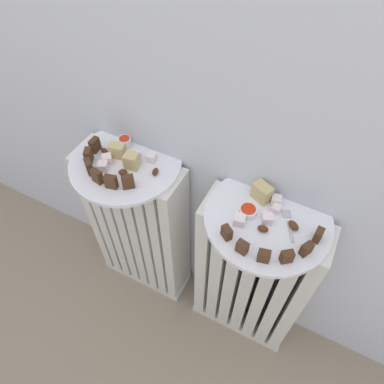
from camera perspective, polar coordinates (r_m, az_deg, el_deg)
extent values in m
plane|color=gray|center=(1.37, -5.96, -25.72)|extent=(6.00, 6.00, 0.00)
cube|color=silver|center=(1.48, -7.21, -12.53)|extent=(0.34, 0.12, 0.03)
cube|color=silver|center=(1.27, -14.30, -2.92)|extent=(0.03, 0.12, 0.61)
cube|color=silver|center=(1.25, -12.76, -3.66)|extent=(0.03, 0.12, 0.61)
cube|color=silver|center=(1.23, -11.17, -4.41)|extent=(0.03, 0.12, 0.61)
cube|color=silver|center=(1.22, -9.53, -5.18)|extent=(0.03, 0.12, 0.61)
cube|color=silver|center=(1.20, -7.85, -5.98)|extent=(0.03, 0.12, 0.61)
cube|color=silver|center=(1.18, -6.11, -6.78)|extent=(0.03, 0.12, 0.61)
cube|color=silver|center=(1.17, -4.32, -7.60)|extent=(0.03, 0.12, 0.61)
cube|color=silver|center=(1.16, -2.48, -8.44)|extent=(0.03, 0.12, 0.61)
cube|color=silver|center=(1.41, 7.86, -19.33)|extent=(0.34, 0.12, 0.03)
cube|color=silver|center=(1.13, 2.70, -10.71)|extent=(0.04, 0.12, 0.61)
cube|color=silver|center=(1.12, 4.97, -11.68)|extent=(0.04, 0.12, 0.61)
cube|color=silver|center=(1.12, 7.29, -12.64)|extent=(0.04, 0.12, 0.61)
cube|color=silver|center=(1.12, 9.65, -13.58)|extent=(0.04, 0.12, 0.61)
cube|color=silver|center=(1.11, 12.03, -14.51)|extent=(0.04, 0.12, 0.61)
cube|color=silver|center=(1.11, 14.44, -15.42)|extent=(0.04, 0.12, 0.61)
cube|color=silver|center=(1.12, 16.86, -16.29)|extent=(0.04, 0.12, 0.61)
cylinder|color=white|center=(0.97, -10.86, 4.81)|extent=(0.31, 0.31, 0.01)
cylinder|color=white|center=(0.85, 12.38, -4.28)|extent=(0.31, 0.31, 0.01)
cube|color=#472B19|center=(1.00, -15.70, 7.47)|extent=(0.02, 0.03, 0.04)
cube|color=#472B19|center=(0.97, -16.67, 5.77)|extent=(0.03, 0.03, 0.04)
cube|color=#472B19|center=(0.94, -16.58, 4.00)|extent=(0.03, 0.03, 0.04)
cube|color=#472B19|center=(0.91, -15.37, 2.50)|extent=(0.03, 0.02, 0.04)
cube|color=#472B19|center=(0.89, -13.19, 1.64)|extent=(0.03, 0.02, 0.04)
cube|color=#472B19|center=(0.88, -10.49, 1.65)|extent=(0.03, 0.03, 0.04)
cube|color=tan|center=(0.97, -12.18, 6.67)|extent=(0.05, 0.04, 0.04)
cube|color=tan|center=(0.93, -9.89, 5.08)|extent=(0.04, 0.04, 0.04)
cube|color=white|center=(0.94, -14.45, 4.10)|extent=(0.03, 0.03, 0.02)
cube|color=white|center=(0.96, -13.77, 5.27)|extent=(0.03, 0.03, 0.02)
cube|color=white|center=(0.94, -6.67, 5.63)|extent=(0.03, 0.03, 0.02)
cube|color=white|center=(0.96, -8.97, 5.91)|extent=(0.02, 0.02, 0.02)
ellipsoid|color=#4C2814|center=(0.99, -14.18, 6.54)|extent=(0.03, 0.02, 0.02)
ellipsoid|color=#4C2814|center=(0.91, -6.06, 3.37)|extent=(0.02, 0.03, 0.02)
ellipsoid|color=#4C2814|center=(0.93, -11.31, 3.19)|extent=(0.03, 0.03, 0.01)
ellipsoid|color=#4C2814|center=(1.02, -9.90, 8.97)|extent=(0.03, 0.03, 0.02)
cylinder|color=white|center=(1.00, -10.98, 8.10)|extent=(0.04, 0.04, 0.02)
cylinder|color=red|center=(1.00, -11.04, 8.38)|extent=(0.03, 0.03, 0.01)
cube|color=#472B19|center=(0.79, 5.73, -6.65)|extent=(0.03, 0.03, 0.03)
cube|color=#472B19|center=(0.77, 8.27, -8.98)|extent=(0.03, 0.02, 0.03)
cube|color=#472B19|center=(0.77, 11.74, -10.28)|extent=(0.03, 0.02, 0.03)
cube|color=#472B19|center=(0.78, 15.36, -10.23)|extent=(0.03, 0.03, 0.03)
cube|color=#472B19|center=(0.80, 18.32, -8.91)|extent=(0.03, 0.03, 0.03)
cube|color=#472B19|center=(0.83, 20.07, -6.68)|extent=(0.02, 0.03, 0.03)
cube|color=tan|center=(0.86, 11.44, -0.07)|extent=(0.05, 0.05, 0.05)
cube|color=white|center=(0.87, 13.69, -1.36)|extent=(0.03, 0.03, 0.02)
cube|color=white|center=(0.85, 13.71, -2.71)|extent=(0.02, 0.02, 0.02)
cube|color=white|center=(0.83, 12.27, -4.32)|extent=(0.03, 0.03, 0.02)
cube|color=white|center=(0.81, 7.82, -4.65)|extent=(0.03, 0.03, 0.03)
ellipsoid|color=#4C2814|center=(0.81, 11.61, -5.94)|extent=(0.03, 0.02, 0.02)
ellipsoid|color=#4C2814|center=(0.84, 16.36, -5.31)|extent=(0.03, 0.03, 0.02)
cylinder|color=white|center=(0.84, 9.18, -3.13)|extent=(0.04, 0.04, 0.02)
cylinder|color=red|center=(0.83, 9.23, -2.92)|extent=(0.04, 0.04, 0.01)
cube|color=#B7B7BC|center=(0.83, 15.92, -6.31)|extent=(0.03, 0.05, 0.00)
cube|color=#B7B7BC|center=(0.86, 15.34, -3.49)|extent=(0.03, 0.03, 0.00)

